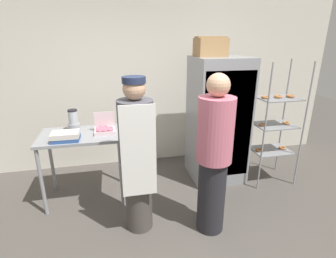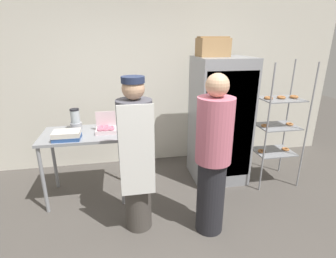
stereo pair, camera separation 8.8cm
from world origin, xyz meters
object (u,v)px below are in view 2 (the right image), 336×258
object	(u,v)px
baking_rack	(277,125)
person_baker	(136,155)
blender_pitcher	(76,120)
binder_stack	(67,135)
refrigerator	(220,121)
donut_box	(106,129)
cardboard_storage_box	(213,47)
person_customer	(213,157)

from	to	relation	value
baking_rack	person_baker	distance (m)	2.14
blender_pitcher	binder_stack	world-z (taller)	blender_pitcher
refrigerator	binder_stack	world-z (taller)	refrigerator
donut_box	cardboard_storage_box	xyz separation A→B (m)	(1.47, 0.29, 0.98)
binder_stack	person_customer	size ratio (longest dim) A/B	0.18
cardboard_storage_box	person_baker	size ratio (longest dim) A/B	0.24
baking_rack	donut_box	bearing A→B (deg)	178.46
baking_rack	binder_stack	bearing A→B (deg)	-177.99
person_customer	donut_box	bearing A→B (deg)	140.36
blender_pitcher	person_baker	world-z (taller)	person_baker
refrigerator	cardboard_storage_box	xyz separation A→B (m)	(-0.14, 0.09, 1.03)
baking_rack	binder_stack	distance (m)	2.82
baking_rack	person_customer	xyz separation A→B (m)	(-1.26, -0.85, 0.00)
blender_pitcher	person_baker	distance (m)	1.17
blender_pitcher	person_customer	size ratio (longest dim) A/B	0.16
binder_stack	cardboard_storage_box	distance (m)	2.20
blender_pitcher	person_customer	world-z (taller)	person_customer
refrigerator	binder_stack	distance (m)	2.09
donut_box	person_baker	size ratio (longest dim) A/B	0.15
cardboard_storage_box	person_baker	xyz separation A→B (m)	(-1.14, -1.02, -1.04)
refrigerator	person_baker	world-z (taller)	refrigerator
blender_pitcher	baking_rack	bearing A→B (deg)	-5.33
donut_box	binder_stack	bearing A→B (deg)	-160.05
binder_stack	person_baker	world-z (taller)	person_baker
refrigerator	person_baker	bearing A→B (deg)	-143.94
donut_box	person_customer	distance (m)	1.43
person_customer	baking_rack	bearing A→B (deg)	33.97
refrigerator	person_customer	xyz separation A→B (m)	(-0.51, -1.12, -0.01)
baking_rack	donut_box	world-z (taller)	baking_rack
baking_rack	binder_stack	world-z (taller)	baking_rack
refrigerator	blender_pitcher	xyz separation A→B (m)	(-2.00, -0.01, 0.13)
blender_pitcher	binder_stack	distance (m)	0.37
binder_stack	baking_rack	bearing A→B (deg)	2.01
binder_stack	person_customer	world-z (taller)	person_customer
person_customer	cardboard_storage_box	bearing A→B (deg)	72.94
baking_rack	binder_stack	xyz separation A→B (m)	(-2.81, -0.10, 0.07)
refrigerator	blender_pitcher	world-z (taller)	refrigerator
cardboard_storage_box	person_customer	size ratio (longest dim) A/B	0.23
baking_rack	binder_stack	size ratio (longest dim) A/B	5.52
person_baker	blender_pitcher	bearing A→B (deg)	128.04
refrigerator	person_customer	world-z (taller)	refrigerator
donut_box	cardboard_storage_box	world-z (taller)	cardboard_storage_box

